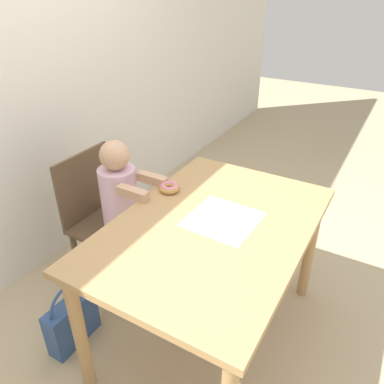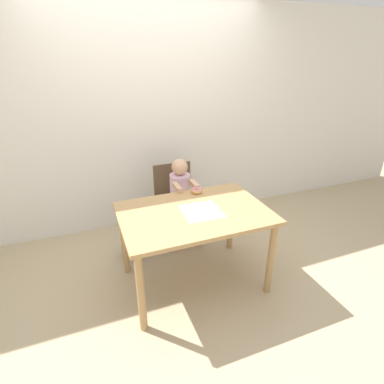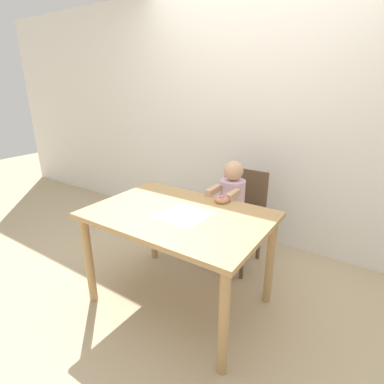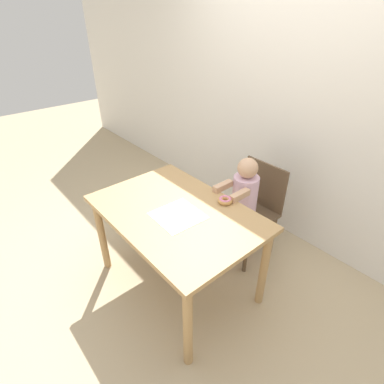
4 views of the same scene
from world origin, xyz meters
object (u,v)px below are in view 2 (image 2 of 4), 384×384
Objects in this scene: chair at (177,202)px; donut at (196,190)px; child_figure at (180,202)px; handbag at (136,242)px.

donut is at bearing -82.01° from chair.
child_figure is 9.06× the size of donut.
donut is at bearing -78.73° from child_figure.
handbag is at bearing -176.07° from child_figure.
chair is 2.19× the size of handbag.
chair is 0.87× the size of child_figure.
chair is at bearing 97.99° from donut.
child_figure is 0.40m from donut.
child_figure is 2.52× the size of handbag.
chair is 0.14m from child_figure.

